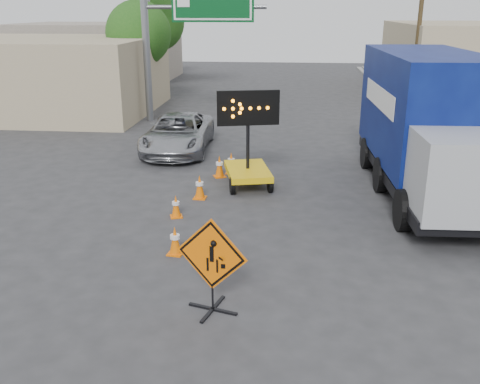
# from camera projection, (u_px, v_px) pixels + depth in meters

# --- Properties ---
(ground) EXTENTS (100.00, 100.00, 0.00)m
(ground) POSITION_uv_depth(u_px,v_px,m) (241.00, 310.00, 10.39)
(ground) COLOR #2D2D30
(ground) RESTS_ON ground
(curb_right) EXTENTS (0.40, 60.00, 0.12)m
(curb_right) POSITION_uv_depth(u_px,v_px,m) (434.00, 138.00, 23.81)
(curb_right) COLOR gray
(curb_right) RESTS_ON ground
(storefront_left_near) EXTENTS (14.00, 10.00, 4.00)m
(storefront_left_near) POSITION_uv_depth(u_px,v_px,m) (26.00, 75.00, 29.84)
(storefront_left_near) COLOR tan
(storefront_left_near) RESTS_ON ground
(storefront_left_far) EXTENTS (12.00, 10.00, 4.40)m
(storefront_left_far) POSITION_uv_depth(u_px,v_px,m) (96.00, 52.00, 43.03)
(storefront_left_far) COLOR gray
(storefront_left_far) RESTS_ON ground
(building_right_far) EXTENTS (10.00, 14.00, 4.60)m
(building_right_far) POSITION_uv_depth(u_px,v_px,m) (471.00, 58.00, 36.66)
(building_right_far) COLOR tan
(building_right_far) RESTS_ON ground
(highway_gantry) EXTENTS (6.18, 0.38, 6.90)m
(highway_gantry) POSITION_uv_depth(u_px,v_px,m) (186.00, 18.00, 26.03)
(highway_gantry) COLOR slate
(highway_gantry) RESTS_ON ground
(utility_pole_far) EXTENTS (1.80, 0.26, 9.00)m
(utility_pole_far) POSITION_uv_depth(u_px,v_px,m) (419.00, 24.00, 30.69)
(utility_pole_far) COLOR #44341D
(utility_pole_far) RESTS_ON ground
(tree_left_near) EXTENTS (3.71, 3.71, 6.03)m
(tree_left_near) POSITION_uv_depth(u_px,v_px,m) (139.00, 34.00, 30.46)
(tree_left_near) COLOR #44341D
(tree_left_near) RESTS_ON ground
(tree_left_far) EXTENTS (4.10, 4.10, 6.66)m
(tree_left_far) POSITION_uv_depth(u_px,v_px,m) (156.00, 22.00, 37.93)
(tree_left_far) COLOR #44341D
(tree_left_far) RESTS_ON ground
(construction_sign) EXTENTS (1.39, 1.00, 1.92)m
(construction_sign) POSITION_uv_depth(u_px,v_px,m) (212.00, 263.00, 10.07)
(construction_sign) COLOR black
(construction_sign) RESTS_ON ground
(arrow_board) EXTENTS (1.95, 2.45, 3.14)m
(arrow_board) POSITION_uv_depth(u_px,v_px,m) (248.00, 165.00, 17.45)
(arrow_board) COLOR #E6B70C
(arrow_board) RESTS_ON ground
(pickup_truck) EXTENTS (2.63, 5.40, 1.48)m
(pickup_truck) POSITION_uv_depth(u_px,v_px,m) (178.00, 133.00, 21.70)
(pickup_truck) COLOR #A6A8AD
(pickup_truck) RESTS_ON ground
(box_truck) EXTENTS (3.16, 9.14, 4.30)m
(box_truck) POSITION_uv_depth(u_px,v_px,m) (428.00, 133.00, 16.37)
(box_truck) COLOR black
(box_truck) RESTS_ON ground
(cone_a) EXTENTS (0.41, 0.41, 0.70)m
(cone_a) POSITION_uv_depth(u_px,v_px,m) (175.00, 240.00, 12.66)
(cone_a) COLOR orange
(cone_a) RESTS_ON ground
(cone_b) EXTENTS (0.42, 0.42, 0.65)m
(cone_b) POSITION_uv_depth(u_px,v_px,m) (176.00, 206.00, 14.92)
(cone_b) COLOR orange
(cone_b) RESTS_ON ground
(cone_c) EXTENTS (0.40, 0.40, 0.75)m
(cone_c) POSITION_uv_depth(u_px,v_px,m) (200.00, 187.00, 16.37)
(cone_c) COLOR orange
(cone_c) RESTS_ON ground
(cone_d) EXTENTS (0.51, 0.51, 0.76)m
(cone_d) POSITION_uv_depth(u_px,v_px,m) (220.00, 166.00, 18.47)
(cone_d) COLOR orange
(cone_d) RESTS_ON ground
(cone_e) EXTENTS (0.40, 0.40, 0.76)m
(cone_e) POSITION_uv_depth(u_px,v_px,m) (231.00, 163.00, 18.89)
(cone_e) COLOR orange
(cone_e) RESTS_ON ground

